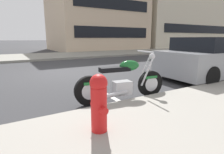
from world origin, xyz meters
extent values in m
plane|color=#333335|center=(0.00, 0.00, 0.00)|extent=(260.00, 260.00, 0.00)
cube|color=gray|center=(12.00, 6.91, 0.07)|extent=(120.00, 5.00, 0.14)
cube|color=silver|center=(0.00, -3.81, 0.00)|extent=(0.12, 2.20, 0.01)
cylinder|color=black|center=(0.85, -4.27, 0.32)|extent=(0.64, 0.18, 0.64)
cylinder|color=silver|center=(0.85, -4.27, 0.32)|extent=(0.36, 0.16, 0.35)
cylinder|color=black|center=(-0.68, -4.09, 0.32)|extent=(0.64, 0.18, 0.64)
cylinder|color=silver|center=(-0.68, -4.09, 0.32)|extent=(0.36, 0.16, 0.35)
cube|color=silver|center=(0.08, -4.18, 0.30)|extent=(0.43, 0.31, 0.30)
cube|color=black|center=(-0.09, -4.16, 0.74)|extent=(0.70, 0.30, 0.10)
ellipsoid|color=#196028|center=(0.26, -4.20, 0.80)|extent=(0.50, 0.29, 0.24)
cube|color=#196028|center=(-0.63, -4.09, 0.49)|extent=(0.38, 0.22, 0.06)
cube|color=#196028|center=(0.83, -4.27, 0.49)|extent=(0.34, 0.20, 0.06)
cylinder|color=silver|center=(0.71, -4.18, 0.63)|extent=(0.34, 0.08, 0.65)
cylinder|color=silver|center=(0.69, -4.32, 0.63)|extent=(0.34, 0.08, 0.65)
cylinder|color=silver|center=(0.67, -4.25, 1.10)|extent=(0.11, 0.62, 0.04)
sphere|color=silver|center=(0.87, -4.27, 0.98)|extent=(0.15, 0.15, 0.15)
cylinder|color=silver|center=(-0.23, -4.28, 0.21)|extent=(0.71, 0.17, 0.16)
cube|color=gray|center=(4.32, -3.71, 0.57)|extent=(4.15, 2.04, 0.81)
cube|color=black|center=(4.13, -3.70, 1.20)|extent=(2.33, 1.81, 0.46)
cylinder|color=black|center=(5.69, -2.92, 0.31)|extent=(0.63, 0.25, 0.62)
cylinder|color=black|center=(3.01, -2.80, 0.31)|extent=(0.63, 0.25, 0.62)
cylinder|color=black|center=(2.94, -4.50, 0.31)|extent=(0.63, 0.25, 0.62)
cylinder|color=red|center=(-1.10, -5.40, 0.45)|extent=(0.22, 0.22, 0.62)
sphere|color=red|center=(-1.10, -5.40, 0.82)|extent=(0.24, 0.24, 0.24)
cylinder|color=red|center=(-1.10, -5.26, 0.48)|extent=(0.10, 0.08, 0.10)
cylinder|color=red|center=(-1.10, -5.54, 0.48)|extent=(0.10, 0.08, 0.10)
cube|color=beige|center=(7.97, 13.56, 4.52)|extent=(10.24, 8.71, 9.04)
cube|color=black|center=(7.97, 9.18, 1.99)|extent=(8.60, 0.06, 1.10)
cube|color=black|center=(7.97, 9.18, 4.79)|extent=(8.60, 0.06, 1.10)
cube|color=beige|center=(21.89, 13.47, 6.03)|extent=(15.98, 8.53, 12.06)
cube|color=black|center=(21.89, 9.18, 2.65)|extent=(13.42, 0.06, 1.10)
cube|color=beige|center=(35.54, 13.34, 4.82)|extent=(10.29, 8.27, 9.63)
camera|label=1|loc=(-2.14, -7.50, 1.40)|focal=29.32mm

